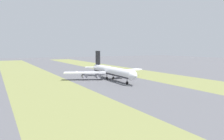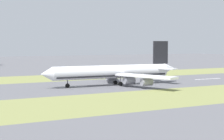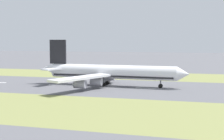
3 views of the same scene
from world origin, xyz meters
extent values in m
plane|color=#56565B|center=(0.00, 0.00, 0.00)|extent=(800.00, 800.00, 0.00)
cube|color=olive|center=(-45.00, 0.00, 0.00)|extent=(40.00, 600.00, 0.01)
cube|color=olive|center=(45.00, 0.00, 0.00)|extent=(40.00, 600.00, 0.01)
cube|color=silver|center=(0.00, -60.86, 0.01)|extent=(1.20, 18.00, 0.01)
cube|color=silver|center=(0.00, -20.86, 0.01)|extent=(1.20, 18.00, 0.01)
cube|color=silver|center=(0.00, 19.14, 0.01)|extent=(1.20, 18.00, 0.01)
cylinder|color=white|center=(-2.90, -0.86, 6.20)|extent=(8.30, 56.20, 6.00)
cone|color=white|center=(-1.64, 29.62, 6.20)|extent=(6.08, 5.24, 5.88)
cone|color=white|center=(-4.17, -31.83, 7.00)|extent=(5.34, 6.20, 5.10)
cube|color=black|center=(-2.90, -0.86, 4.55)|extent=(7.90, 53.95, 0.70)
cube|color=white|center=(-20.68, -7.35, 5.30)|extent=(29.33, 15.40, 0.90)
cube|color=white|center=(14.29, -8.79, 5.30)|extent=(28.89, 17.43, 0.90)
cylinder|color=#93939E|center=(-12.05, -4.48, 2.85)|extent=(3.39, 4.93, 3.20)
cylinder|color=#93939E|center=(-21.19, -7.61, 2.85)|extent=(3.39, 4.93, 3.20)
cylinder|color=#93939E|center=(5.93, -5.22, 2.85)|extent=(3.39, 4.93, 3.20)
cylinder|color=#93939E|center=(14.78, -9.09, 2.85)|extent=(3.39, 4.93, 3.20)
cube|color=black|center=(-3.97, -26.83, 14.70)|extent=(1.13, 8.03, 11.00)
cube|color=white|center=(-9.46, -26.61, 7.20)|extent=(10.82, 6.93, 0.60)
cube|color=white|center=(1.53, -27.06, 7.20)|extent=(10.91, 7.60, 0.60)
cylinder|color=#59595E|center=(-2.02, 20.41, 2.50)|extent=(0.50, 0.50, 3.20)
cylinder|color=black|center=(-2.02, 20.41, 0.90)|extent=(0.97, 1.84, 1.80)
cylinder|color=#59595E|center=(-5.62, -3.75, 2.50)|extent=(0.50, 0.50, 3.20)
cylinder|color=black|center=(-5.62, -3.75, 0.90)|extent=(0.97, 1.84, 1.80)
cylinder|color=#59595E|center=(-0.42, -3.96, 2.50)|extent=(0.50, 0.50, 3.20)
cylinder|color=black|center=(-0.42, -3.96, 0.90)|extent=(0.97, 1.84, 1.80)
camera|label=1|loc=(69.95, 133.55, 22.36)|focal=35.00mm
camera|label=2|loc=(-152.57, 78.58, 19.04)|focal=60.00mm
camera|label=3|loc=(127.89, 34.00, 19.80)|focal=50.00mm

